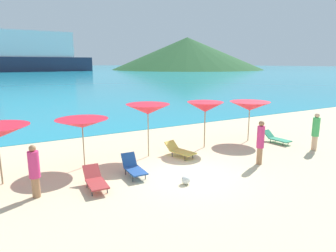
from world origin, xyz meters
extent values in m
cube|color=beige|center=(0.00, 10.00, -0.15)|extent=(50.00, 100.00, 0.30)
cube|color=teal|center=(0.00, 227.85, 0.01)|extent=(650.00, 440.00, 0.02)
cone|color=#235128|center=(95.21, 145.71, 9.48)|extent=(90.13, 90.13, 18.96)
cylinder|color=#9E7F59|center=(-3.15, 2.83, 0.96)|extent=(0.04, 0.04, 1.92)
cone|color=red|center=(-3.15, 2.83, 1.83)|extent=(2.09, 2.09, 0.36)
sphere|color=#9E7F59|center=(-3.15, 2.83, 1.95)|extent=(0.07, 0.07, 0.07)
cylinder|color=#9E7F59|center=(-0.23, 2.82, 1.15)|extent=(0.05, 0.05, 2.29)
cone|color=red|center=(-0.23, 2.82, 2.18)|extent=(2.12, 2.12, 0.45)
sphere|color=#9E7F59|center=(-0.23, 2.82, 2.32)|extent=(0.07, 0.07, 0.07)
cylinder|color=#9E7F59|center=(2.87, 2.76, 1.09)|extent=(0.06, 0.06, 2.18)
cone|color=red|center=(2.87, 2.76, 2.06)|extent=(1.96, 1.96, 0.50)
sphere|color=#9E7F59|center=(2.87, 2.76, 2.21)|extent=(0.07, 0.07, 0.07)
cylinder|color=#9E7F59|center=(5.75, 2.65, 1.02)|extent=(0.05, 0.05, 2.03)
cone|color=red|center=(5.75, 2.65, 1.91)|extent=(2.16, 2.16, 0.48)
sphere|color=#9E7F59|center=(5.75, 2.65, 2.06)|extent=(0.07, 0.07, 0.07)
cube|color=#A53333|center=(-3.38, 0.26, 0.25)|extent=(0.64, 1.09, 0.05)
cube|color=#A53333|center=(-3.34, 1.01, 0.44)|extent=(0.58, 0.49, 0.41)
cylinder|color=#333338|center=(-3.65, -0.05, 0.11)|extent=(0.04, 0.04, 0.22)
cylinder|color=#333338|center=(-3.15, -0.08, 0.11)|extent=(0.04, 0.04, 0.22)
cylinder|color=#333338|center=(-3.61, 0.69, 0.11)|extent=(0.04, 0.04, 0.22)
cylinder|color=#333338|center=(-3.11, 0.67, 0.11)|extent=(0.04, 0.04, 0.22)
cube|color=#268C66|center=(6.76, 1.33, 0.20)|extent=(0.62, 1.13, 0.05)
cube|color=#268C66|center=(6.70, 2.08, 0.38)|extent=(0.54, 0.49, 0.39)
cylinder|color=#333338|center=(6.56, 0.98, 0.09)|extent=(0.04, 0.04, 0.18)
cylinder|color=#333338|center=(7.02, 1.02, 0.09)|extent=(0.04, 0.04, 0.18)
cylinder|color=#333338|center=(6.50, 1.74, 0.09)|extent=(0.04, 0.04, 0.18)
cylinder|color=#333338|center=(6.95, 1.78, 0.09)|extent=(0.04, 0.04, 0.18)
cube|color=#1E478C|center=(-1.78, 0.72, 0.26)|extent=(0.61, 1.09, 0.05)
cube|color=#1E478C|center=(-1.77, 1.41, 0.50)|extent=(0.56, 0.35, 0.51)
cylinder|color=#333338|center=(-2.04, 0.40, 0.12)|extent=(0.04, 0.04, 0.24)
cylinder|color=#333338|center=(-1.55, 0.39, 0.12)|extent=(0.04, 0.04, 0.24)
cylinder|color=#333338|center=(-2.02, 1.15, 0.12)|extent=(0.04, 0.04, 0.24)
cylinder|color=#333338|center=(-1.53, 1.14, 0.12)|extent=(0.04, 0.04, 0.24)
cube|color=#D8BF4C|center=(1.02, 1.85, 0.26)|extent=(0.87, 1.24, 0.05)
cube|color=#D8BF4C|center=(0.83, 2.56, 0.43)|extent=(0.66, 0.53, 0.38)
cylinder|color=#333338|center=(0.86, 1.45, 0.12)|extent=(0.04, 0.04, 0.23)
cylinder|color=#333338|center=(1.36, 1.58, 0.12)|extent=(0.04, 0.04, 0.23)
cylinder|color=#333338|center=(0.66, 2.20, 0.12)|extent=(0.04, 0.04, 0.23)
cylinder|color=#333338|center=(1.16, 2.34, 0.12)|extent=(0.04, 0.04, 0.23)
cylinder|color=#DBAA84|center=(7.25, -0.29, 0.35)|extent=(0.25, 0.25, 0.70)
cylinder|color=#3FB259|center=(7.25, -0.29, 1.16)|extent=(0.34, 0.34, 0.91)
sphere|color=#DBAA84|center=(7.25, -0.29, 1.72)|extent=(0.23, 0.23, 0.23)
cylinder|color=#A3704C|center=(3.35, -0.46, 0.36)|extent=(0.23, 0.23, 0.71)
cylinder|color=#D83372|center=(3.35, -0.46, 1.18)|extent=(0.31, 0.31, 0.93)
sphere|color=#A3704C|center=(3.35, -0.46, 1.75)|extent=(0.23, 0.23, 0.23)
cylinder|color=#A3704C|center=(-5.19, 0.77, 0.33)|extent=(0.25, 0.25, 0.66)
cylinder|color=#D83372|center=(-5.19, 0.77, 1.09)|extent=(0.34, 0.34, 0.86)
sphere|color=#A3704C|center=(-5.19, 0.77, 1.61)|extent=(0.21, 0.21, 0.21)
sphere|color=white|center=(-0.50, -0.72, 0.16)|extent=(0.32, 0.32, 0.32)
cube|color=#262D47|center=(2.49, 149.07, 3.38)|extent=(69.69, 10.61, 6.72)
cube|color=white|center=(2.49, 149.07, 12.70)|extent=(52.29, 8.58, 11.92)
camera|label=1|loc=(-5.93, -9.00, 4.20)|focal=31.94mm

